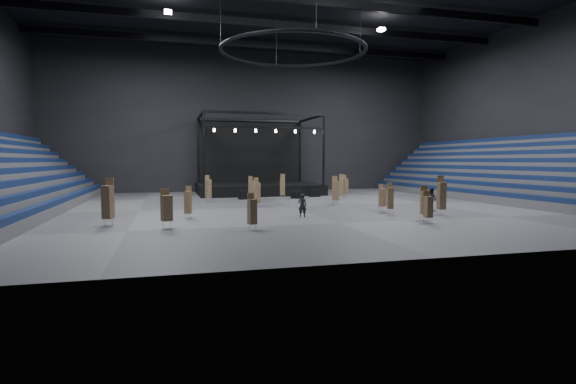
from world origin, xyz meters
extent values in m
plane|color=#48484A|center=(0.00, 0.00, 0.00)|extent=(50.00, 50.00, 0.00)
cube|color=black|center=(0.00, 21.00, 9.00)|extent=(50.00, 0.20, 18.00)
cube|color=black|center=(0.00, -21.00, 9.00)|extent=(50.00, 0.20, 18.00)
cube|color=black|center=(25.00, 0.00, 9.00)|extent=(0.20, 42.00, 18.00)
cube|color=#48484A|center=(-21.40, 0.00, 0.38)|extent=(7.20, 40.00, 0.75)
cube|color=black|center=(-18.12, 0.00, 0.95)|extent=(0.59, 40.00, 0.40)
cube|color=#48484A|center=(-21.85, 0.00, 0.75)|extent=(6.30, 40.00, 1.50)
cube|color=black|center=(-19.02, 0.00, 1.70)|extent=(0.59, 40.00, 0.40)
cube|color=black|center=(-19.91, 0.00, 2.45)|extent=(0.59, 40.00, 0.40)
cube|color=black|center=(-20.82, 0.00, 3.20)|extent=(0.59, 40.00, 0.40)
cube|color=black|center=(-21.71, 0.00, 3.95)|extent=(0.59, 40.00, 0.40)
cube|color=#48484A|center=(21.40, 0.00, 0.38)|extent=(7.20, 40.00, 0.75)
cube|color=black|center=(18.12, 0.00, 0.95)|extent=(0.59, 40.00, 0.40)
cube|color=#48484A|center=(21.85, 0.00, 0.75)|extent=(6.30, 40.00, 1.50)
cube|color=black|center=(19.02, 0.00, 1.70)|extent=(0.59, 40.00, 0.40)
cube|color=#48484A|center=(22.30, 0.00, 1.12)|extent=(5.40, 40.00, 2.25)
cube|color=black|center=(19.91, 0.00, 2.45)|extent=(0.59, 40.00, 0.40)
cube|color=#48484A|center=(22.75, 0.00, 1.50)|extent=(4.50, 40.00, 3.00)
cube|color=black|center=(20.82, 0.00, 3.20)|extent=(0.59, 40.00, 0.40)
cube|color=#48484A|center=(23.20, 0.00, 1.88)|extent=(3.60, 40.00, 3.75)
cube|color=black|center=(21.71, 0.00, 3.95)|extent=(0.59, 40.00, 0.40)
cube|color=#48484A|center=(23.65, 0.00, 2.25)|extent=(2.70, 40.00, 4.50)
cube|color=black|center=(22.61, 0.00, 4.70)|extent=(0.59, 40.00, 0.40)
cube|color=#48484A|center=(24.10, 0.00, 2.62)|extent=(1.80, 40.00, 5.25)
cube|color=black|center=(23.52, 0.00, 5.45)|extent=(0.59, 40.00, 0.40)
cube|color=#48484A|center=(24.55, 0.00, 3.00)|extent=(0.90, 40.00, 6.00)
cube|color=black|center=(24.41, 0.00, 6.20)|extent=(0.59, 40.00, 0.40)
cube|color=black|center=(0.00, 15.50, 0.60)|extent=(14.00, 10.00, 1.20)
cube|color=black|center=(0.00, 20.30, 5.20)|extent=(13.30, 0.30, 8.00)
cylinder|color=black|center=(-6.60, 10.90, 5.10)|extent=(0.24, 0.24, 7.80)
cylinder|color=black|center=(-6.60, 20.10, 5.10)|extent=(0.24, 0.24, 7.80)
cylinder|color=black|center=(6.60, 10.90, 5.10)|extent=(0.24, 0.24, 7.80)
cylinder|color=black|center=(6.60, 20.10, 5.10)|extent=(0.24, 0.24, 7.80)
cube|color=black|center=(0.00, 10.90, 9.00)|extent=(13.40, 0.25, 0.25)
cube|color=black|center=(0.00, 20.10, 9.00)|extent=(13.40, 0.25, 0.25)
cube|color=black|center=(0.00, 10.90, 7.50)|extent=(13.40, 0.20, 0.20)
cylinder|color=white|center=(-5.50, 10.90, 7.10)|extent=(0.24, 0.24, 0.35)
cylinder|color=white|center=(-3.30, 10.90, 7.10)|extent=(0.24, 0.24, 0.35)
cylinder|color=white|center=(-1.10, 10.90, 7.10)|extent=(0.24, 0.24, 0.35)
cylinder|color=white|center=(1.10, 10.90, 7.10)|extent=(0.24, 0.24, 0.35)
cylinder|color=white|center=(3.30, 10.90, 7.10)|extent=(0.24, 0.24, 0.35)
cylinder|color=white|center=(5.50, 10.90, 7.10)|extent=(0.24, 0.24, 0.35)
torus|color=black|center=(0.00, 0.00, 13.00)|extent=(12.30, 12.30, 0.30)
cylinder|color=black|center=(6.00, 0.00, 15.50)|extent=(0.04, 0.04, 5.00)
cylinder|color=black|center=(0.00, 6.00, 15.50)|extent=(0.04, 0.04, 5.00)
cylinder|color=black|center=(-6.00, 0.00, 15.50)|extent=(0.04, 0.04, 5.00)
cube|color=black|center=(0.00, 7.00, 17.20)|extent=(49.00, 0.35, 0.70)
cube|color=black|center=(0.00, 15.00, 17.20)|extent=(49.00, 0.35, 0.70)
cube|color=white|center=(-10.00, 4.00, 16.60)|extent=(0.60, 0.60, 0.25)
cube|color=white|center=(10.00, 4.00, 16.60)|extent=(0.60, 0.60, 0.25)
cube|color=black|center=(-2.70, 8.38, 0.44)|extent=(1.43, 0.98, 0.87)
cube|color=black|center=(2.57, 7.94, 0.39)|extent=(1.29, 0.90, 0.78)
cube|color=black|center=(5.05, 9.36, 0.38)|extent=(1.19, 0.68, 0.76)
cylinder|color=silver|center=(5.44, -6.81, 0.17)|extent=(0.03, 0.03, 0.35)
cylinder|color=silver|center=(5.44, -6.48, 0.17)|extent=(0.03, 0.03, 0.35)
cylinder|color=silver|center=(5.77, -6.81, 0.17)|extent=(0.03, 0.03, 0.35)
cylinder|color=silver|center=(5.77, -6.48, 0.17)|extent=(0.03, 0.03, 0.35)
cube|color=olive|center=(5.60, -6.65, 1.13)|extent=(0.49, 0.49, 1.56)
cube|color=olive|center=(5.64, -6.48, 1.86)|extent=(0.40, 0.13, 0.86)
cylinder|color=silver|center=(-5.90, -12.17, 0.18)|extent=(0.03, 0.03, 0.36)
cylinder|color=silver|center=(-5.90, -11.83, 0.18)|extent=(0.03, 0.03, 0.36)
cylinder|color=silver|center=(-5.57, -12.17, 0.18)|extent=(0.03, 0.03, 0.36)
cylinder|color=silver|center=(-5.57, -11.83, 0.18)|extent=(0.03, 0.03, 0.36)
cube|color=olive|center=(-5.73, -12.00, 1.06)|extent=(0.53, 0.53, 1.41)
cube|color=olive|center=(-5.78, -11.83, 1.71)|extent=(0.41, 0.16, 0.77)
cylinder|color=silver|center=(5.23, -12.17, 0.18)|extent=(0.03, 0.03, 0.37)
cylinder|color=silver|center=(5.23, -11.83, 0.18)|extent=(0.03, 0.03, 0.37)
cylinder|color=silver|center=(5.58, -12.17, 0.18)|extent=(0.03, 0.03, 0.37)
cylinder|color=silver|center=(5.58, -11.83, 0.18)|extent=(0.03, 0.03, 0.37)
cube|color=olive|center=(5.40, -12.00, 1.03)|extent=(0.47, 0.47, 1.33)
cube|color=olive|center=(5.39, -11.82, 1.65)|extent=(0.42, 0.08, 0.73)
cylinder|color=silver|center=(7.89, 7.83, 0.18)|extent=(0.03, 0.03, 0.36)
cylinder|color=silver|center=(7.89, 8.17, 0.18)|extent=(0.03, 0.03, 0.36)
cylinder|color=silver|center=(8.23, 7.83, 0.18)|extent=(0.03, 0.03, 0.36)
cylinder|color=silver|center=(8.23, 8.17, 0.18)|extent=(0.03, 0.03, 0.36)
cube|color=olive|center=(8.06, 8.00, 1.19)|extent=(0.55, 0.55, 1.65)
cube|color=olive|center=(8.01, 8.17, 1.96)|extent=(0.42, 0.18, 0.91)
cylinder|color=silver|center=(-9.15, -5.90, 0.17)|extent=(0.03, 0.03, 0.34)
cylinder|color=silver|center=(-9.15, -5.57, 0.17)|extent=(0.03, 0.03, 0.34)
cylinder|color=silver|center=(-8.82, -5.90, 0.17)|extent=(0.03, 0.03, 0.34)
cylinder|color=silver|center=(-8.82, -5.57, 0.17)|extent=(0.03, 0.03, 0.34)
cube|color=olive|center=(-8.98, -5.73, 1.09)|extent=(0.53, 0.53, 1.50)
cube|color=olive|center=(-8.92, -5.57, 1.79)|extent=(0.39, 0.19, 0.82)
cylinder|color=silver|center=(3.83, 0.32, 0.20)|extent=(0.03, 0.03, 0.40)
cylinder|color=silver|center=(3.83, 0.70, 0.20)|extent=(0.03, 0.03, 0.40)
cylinder|color=silver|center=(4.21, 0.32, 0.20)|extent=(0.03, 0.03, 0.40)
cylinder|color=silver|center=(4.21, 0.70, 0.20)|extent=(0.03, 0.03, 0.40)
cube|color=olive|center=(4.02, 0.51, 1.26)|extent=(0.52, 0.52, 1.72)
cube|color=olive|center=(4.04, 0.71, 2.07)|extent=(0.47, 0.10, 0.95)
cylinder|color=silver|center=(0.79, 7.27, 0.20)|extent=(0.03, 0.03, 0.40)
cylinder|color=silver|center=(0.79, 7.65, 0.20)|extent=(0.03, 0.03, 0.40)
cylinder|color=silver|center=(1.17, 7.27, 0.20)|extent=(0.03, 0.03, 0.40)
cylinder|color=silver|center=(1.17, 7.65, 0.20)|extent=(0.03, 0.03, 0.40)
cube|color=olive|center=(0.98, 7.46, 1.27)|extent=(0.62, 0.62, 1.74)
cube|color=olive|center=(1.04, 7.65, 2.09)|extent=(0.45, 0.21, 0.96)
cylinder|color=silver|center=(-13.96, -8.39, 0.23)|extent=(0.03, 0.03, 0.46)
cylinder|color=silver|center=(-13.96, -7.96, 0.23)|extent=(0.03, 0.03, 0.46)
cylinder|color=silver|center=(-13.52, -8.39, 0.23)|extent=(0.03, 0.03, 0.46)
cylinder|color=silver|center=(-13.52, -7.96, 0.23)|extent=(0.03, 0.03, 0.46)
cube|color=olive|center=(-13.74, -8.17, 1.44)|extent=(0.73, 0.73, 1.96)
cube|color=olive|center=(-13.64, -7.96, 2.37)|extent=(0.51, 0.28, 1.08)
cylinder|color=silver|center=(5.68, -5.11, 0.18)|extent=(0.03, 0.03, 0.35)
cylinder|color=silver|center=(5.68, -4.77, 0.18)|extent=(0.03, 0.03, 0.35)
cylinder|color=silver|center=(6.01, -5.11, 0.18)|extent=(0.03, 0.03, 0.35)
cylinder|color=silver|center=(6.01, -4.77, 0.18)|extent=(0.03, 0.03, 0.35)
cube|color=olive|center=(5.85, -4.94, 1.05)|extent=(0.56, 0.56, 1.40)
cube|color=olive|center=(5.78, -4.78, 1.71)|extent=(0.40, 0.21, 0.77)
cylinder|color=silver|center=(8.51, -8.66, 0.21)|extent=(0.03, 0.03, 0.42)
cylinder|color=silver|center=(8.51, -8.27, 0.21)|extent=(0.03, 0.03, 0.42)
cylinder|color=silver|center=(8.91, -8.66, 0.21)|extent=(0.03, 0.03, 0.42)
cylinder|color=silver|center=(8.91, -8.27, 0.21)|extent=(0.03, 0.03, 0.42)
cube|color=olive|center=(8.71, -8.46, 1.39)|extent=(0.54, 0.54, 1.94)
cube|color=olive|center=(8.73, -8.26, 2.31)|extent=(0.48, 0.10, 1.07)
cylinder|color=silver|center=(4.60, 1.95, 0.17)|extent=(0.03, 0.03, 0.35)
cylinder|color=silver|center=(4.60, 2.28, 0.17)|extent=(0.03, 0.03, 0.35)
cylinder|color=silver|center=(4.93, 1.95, 0.17)|extent=(0.03, 0.03, 0.35)
cylinder|color=silver|center=(4.93, 2.28, 0.17)|extent=(0.03, 0.03, 0.35)
cube|color=olive|center=(4.77, 2.11, 0.97)|extent=(0.51, 0.51, 1.25)
cube|color=olive|center=(4.81, 2.28, 1.55)|extent=(0.40, 0.15, 0.69)
cylinder|color=silver|center=(6.42, 5.37, 0.19)|extent=(0.03, 0.03, 0.38)
cylinder|color=silver|center=(6.42, 5.73, 0.19)|extent=(0.03, 0.03, 0.38)
cylinder|color=silver|center=(6.77, 5.37, 0.19)|extent=(0.03, 0.03, 0.38)
cylinder|color=silver|center=(6.77, 5.73, 0.19)|extent=(0.03, 0.03, 0.38)
cube|color=olive|center=(6.59, 5.55, 1.25)|extent=(0.59, 0.59, 1.75)
cube|color=olive|center=(6.66, 5.73, 2.07)|extent=(0.42, 0.21, 0.96)
cylinder|color=silver|center=(-6.77, 6.09, 0.19)|extent=(0.03, 0.03, 0.38)
cylinder|color=silver|center=(-6.77, 6.46, 0.19)|extent=(0.03, 0.03, 0.38)
cylinder|color=silver|center=(-6.41, 6.09, 0.19)|extent=(0.03, 0.03, 0.38)
cylinder|color=silver|center=(-6.41, 6.46, 0.19)|extent=(0.03, 0.03, 0.38)
cube|color=olive|center=(-6.59, 6.27, 1.25)|extent=(0.61, 0.61, 1.74)
cube|color=olive|center=(-6.66, 6.45, 2.07)|extent=(0.43, 0.23, 0.95)
cylinder|color=silver|center=(-10.58, -10.29, 0.23)|extent=(0.03, 0.03, 0.45)
cylinder|color=silver|center=(-10.58, -9.86, 0.23)|extent=(0.03, 0.03, 0.45)
cylinder|color=silver|center=(-10.15, -10.29, 0.23)|extent=(0.03, 0.03, 0.45)
cylinder|color=silver|center=(-10.15, -9.86, 0.23)|extent=(0.03, 0.03, 0.45)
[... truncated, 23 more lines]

